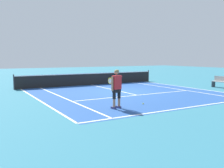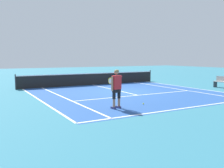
{
  "view_description": "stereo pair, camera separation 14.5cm",
  "coord_description": "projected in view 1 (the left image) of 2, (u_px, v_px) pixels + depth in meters",
  "views": [
    {
      "loc": [
        -8.55,
        -13.56,
        2.23
      ],
      "look_at": [
        -3.07,
        -4.14,
        1.05
      ],
      "focal_mm": 39.25,
      "sensor_mm": 36.0,
      "label": 1
    },
    {
      "loc": [
        -8.42,
        -13.63,
        2.23
      ],
      "look_at": [
        -3.07,
        -4.14,
        1.05
      ],
      "focal_mm": 39.25,
      "sensor_mm": 36.0,
      "label": 2
    }
  ],
  "objects": [
    {
      "name": "ground_plane",
      "position": [
        121.0,
        91.0,
        16.17
      ],
      "size": [
        80.0,
        80.0,
        0.0
      ],
      "primitive_type": "plane",
      "color": "teal"
    },
    {
      "name": "court_inner_surface",
      "position": [
        127.0,
        93.0,
        15.55
      ],
      "size": [
        10.98,
        10.87,
        0.0
      ],
      "primitive_type": "cube",
      "color": "#234C93",
      "rests_on": "ground"
    },
    {
      "name": "line_baseline",
      "position": [
        191.0,
        107.0,
        11.06
      ],
      "size": [
        10.98,
        0.1,
        0.01
      ],
      "primitive_type": "cube",
      "color": "white",
      "rests_on": "ground"
    },
    {
      "name": "line_service",
      "position": [
        137.0,
        95.0,
        14.55
      ],
      "size": [
        8.23,
        0.1,
        0.01
      ],
      "primitive_type": "cube",
      "color": "white",
      "rests_on": "ground"
    },
    {
      "name": "line_centre_service",
      "position": [
        111.0,
        89.0,
        17.3
      ],
      "size": [
        0.1,
        6.4,
        0.01
      ],
      "primitive_type": "cube",
      "color": "white",
      "rests_on": "ground"
    },
    {
      "name": "line_singles_left",
      "position": [
        64.0,
        98.0,
        13.5
      ],
      "size": [
        0.1,
        10.47,
        0.01
      ],
      "primitive_type": "cube",
      "color": "white",
      "rests_on": "ground"
    },
    {
      "name": "line_singles_right",
      "position": [
        174.0,
        89.0,
        17.61
      ],
      "size": [
        0.1,
        10.47,
        0.01
      ],
      "primitive_type": "cube",
      "color": "white",
      "rests_on": "ground"
    },
    {
      "name": "line_doubles_left",
      "position": [
        39.0,
        100.0,
        12.81
      ],
      "size": [
        0.1,
        10.47,
        0.01
      ],
      "primitive_type": "cube",
      "color": "white",
      "rests_on": "ground"
    },
    {
      "name": "line_doubles_right",
      "position": [
        188.0,
        87.0,
        18.3
      ],
      "size": [
        0.1,
        10.47,
        0.01
      ],
      "primitive_type": "cube",
      "color": "white",
      "rests_on": "ground"
    },
    {
      "name": "tennis_net",
      "position": [
        91.0,
        79.0,
        20.0
      ],
      "size": [
        11.96,
        0.08,
        1.07
      ],
      "color": "#333338",
      "rests_on": "ground"
    },
    {
      "name": "tennis_player",
      "position": [
        116.0,
        86.0,
        10.65
      ],
      "size": [
        0.6,
        1.18,
        1.71
      ],
      "color": "navy",
      "rests_on": "ground"
    },
    {
      "name": "tennis_ball_near_feet",
      "position": [
        143.0,
        104.0,
        11.73
      ],
      "size": [
        0.07,
        0.07,
        0.07
      ],
      "primitive_type": "sphere",
      "color": "#CCE02D",
      "rests_on": "ground"
    },
    {
      "name": "courtside_bench",
      "position": [
        221.0,
        82.0,
        18.1
      ],
      "size": [
        0.4,
        1.4,
        0.85
      ],
      "color": "#9E9993",
      "rests_on": "ground"
    }
  ]
}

